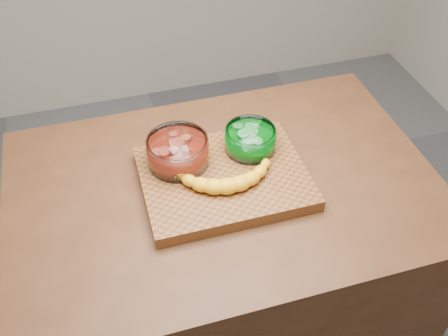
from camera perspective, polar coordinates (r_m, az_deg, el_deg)
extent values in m
cube|color=#4F2C17|center=(1.75, 0.00, -12.07)|extent=(1.20, 0.80, 0.90)
cube|color=brown|center=(1.38, 0.00, -1.19)|extent=(0.45, 0.35, 0.04)
cylinder|color=white|center=(1.38, -5.30, 1.89)|extent=(0.17, 0.17, 0.08)
cylinder|color=#AF2713|center=(1.39, -5.27, 1.52)|extent=(0.15, 0.15, 0.05)
cylinder|color=#DD5B46|center=(1.37, -5.35, 2.50)|extent=(0.14, 0.14, 0.02)
cylinder|color=white|center=(1.42, 3.02, 3.27)|extent=(0.15, 0.15, 0.07)
cylinder|color=#018C11|center=(1.43, 3.01, 2.98)|extent=(0.12, 0.12, 0.04)
cylinder|color=#65D867|center=(1.41, 3.05, 3.85)|extent=(0.12, 0.12, 0.02)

